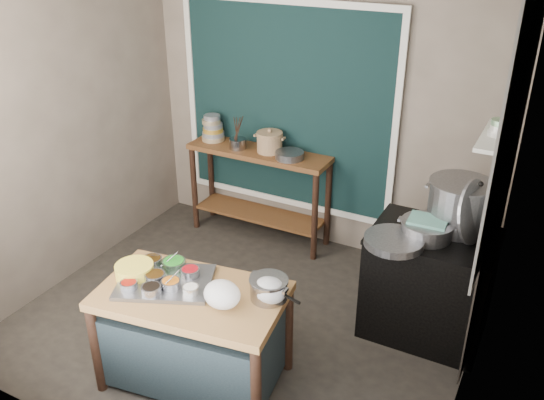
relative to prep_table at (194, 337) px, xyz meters
The scene contains 30 objects.
floor 0.84m from the prep_table, 93.81° to the left, with size 3.50×3.00×0.02m, color #2B2721.
back_wall 2.48m from the prep_table, 91.27° to the left, with size 3.50×0.02×2.80m, color #76675A.
left_wall 2.21m from the prep_table, 157.49° to the left, with size 0.02×3.00×2.80m, color #76675A.
right_wall 2.13m from the prep_table, 23.68° to the left, with size 0.02×3.00×2.80m, color #76675A.
curtain_panel 2.46m from the prep_table, 100.21° to the left, with size 2.10×0.02×1.90m, color black.
curtain_frame 2.45m from the prep_table, 100.26° to the left, with size 2.22×0.03×2.02m, color beige, non-canonical shape.
tile_panel 2.59m from the prep_table, 37.65° to the left, with size 0.02×1.70×1.70m, color #B2B2AA.
soot_patch 2.22m from the prep_table, 39.64° to the left, with size 0.01×1.30×1.30m, color black.
wall_shelf 2.56m from the prep_table, 45.36° to the left, with size 0.22×0.70×0.03m, color beige.
prep_table is the anchor object (origin of this frame).
back_counter 2.12m from the prep_table, 106.47° to the left, with size 1.45×0.40×0.95m, color brown.
stove_block 1.84m from the prep_table, 45.00° to the left, with size 0.90×0.68×0.85m, color black.
stove_top 1.90m from the prep_table, 45.00° to the left, with size 0.92×0.69×0.03m, color black.
condiment_tray 0.44m from the prep_table, behind, with size 0.63×0.45×0.03m, color gray.
condiment_bowls 0.49m from the prep_table, behind, with size 0.56×0.47×0.07m.
yellow_basin 0.62m from the prep_table, behind, with size 0.27×0.27×0.10m, color gold.
saucepan 0.69m from the prep_table, 20.90° to the left, with size 0.26×0.26×0.14m, color gray, non-canonical shape.
plastic_bag_a 0.54m from the prep_table, ahead, with size 0.25×0.21×0.18m, color white.
plastic_bag_b 0.71m from the prep_table, 17.00° to the left, with size 0.23×0.19×0.17m, color white.
bowl_stack 2.47m from the prep_table, 119.17° to the left, with size 0.23×0.23×0.26m.
utensil_cup 2.22m from the prep_table, 112.14° to the left, with size 0.17×0.17×0.10m, color gray.
ceramic_crock 2.21m from the prep_table, 103.46° to the left, with size 0.27×0.27×0.18m, color #957351, non-canonical shape.
wide_bowl 2.08m from the prep_table, 96.91° to the left, with size 0.27×0.27×0.07m, color gray.
stock_pot 2.16m from the prep_table, 46.30° to the left, with size 0.49×0.49×0.38m, color gray, non-canonical shape.
pot_lid 2.16m from the prep_table, 40.92° to the left, with size 0.48×0.48×0.02m, color gray.
steamer 1.84m from the prep_table, 44.65° to the left, with size 0.39×0.39×0.13m, color gray, non-canonical shape.
green_cloth 1.87m from the prep_table, 44.65° to the left, with size 0.27×0.21×0.02m, color slate.
shallow_pan 1.57m from the prep_table, 43.57° to the left, with size 0.43×0.43×0.06m, color gray.
shelf_bowl_stack 2.59m from the prep_table, 45.14° to the left, with size 0.15×0.15×0.12m.
shelf_bowl_green 2.69m from the prep_table, 48.23° to the left, with size 0.15×0.15×0.05m, color gray.
Camera 1 is at (2.00, -3.30, 3.01)m, focal length 38.00 mm.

